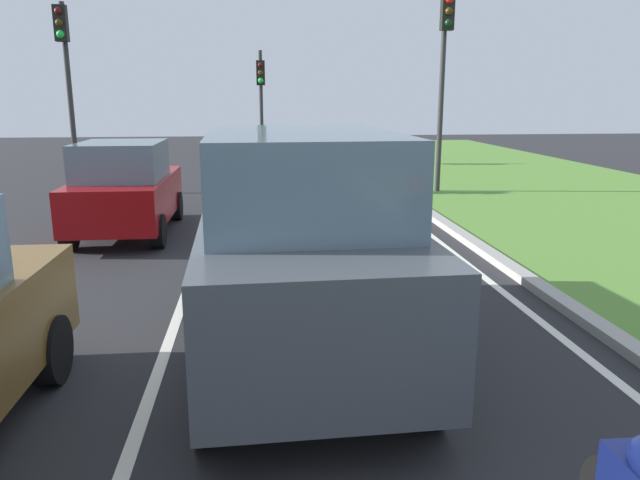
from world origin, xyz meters
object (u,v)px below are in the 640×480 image
at_px(car_suv_ahead, 300,245).
at_px(traffic_light_near_right, 444,56).
at_px(traffic_light_far_median, 261,90).
at_px(car_hatchback_far, 126,189).
at_px(traffic_light_overhead_left, 66,64).

bearing_deg(car_suv_ahead, traffic_light_near_right, 64.21).
distance_m(traffic_light_near_right, traffic_light_far_median, 8.99).
bearing_deg(traffic_light_far_median, traffic_light_near_right, -58.31).
relative_size(car_hatchback_far, traffic_light_far_median, 0.86).
bearing_deg(car_suv_ahead, traffic_light_far_median, 88.79).
height_order(traffic_light_near_right, traffic_light_far_median, traffic_light_near_right).
bearing_deg(traffic_light_near_right, car_hatchback_far, -150.44).
bearing_deg(traffic_light_near_right, car_suv_ahead, -114.04).
xyz_separation_m(traffic_light_near_right, traffic_light_overhead_left, (-9.86, 1.08, -0.18)).
height_order(car_suv_ahead, traffic_light_near_right, traffic_light_near_right).
xyz_separation_m(car_suv_ahead, traffic_light_overhead_left, (-5.32, 11.26, 2.27)).
bearing_deg(traffic_light_overhead_left, car_hatchback_far, -65.53).
relative_size(car_suv_ahead, traffic_light_overhead_left, 0.91).
xyz_separation_m(car_suv_ahead, traffic_light_far_median, (-0.17, 17.80, 1.67)).
relative_size(car_suv_ahead, car_hatchback_far, 1.23).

